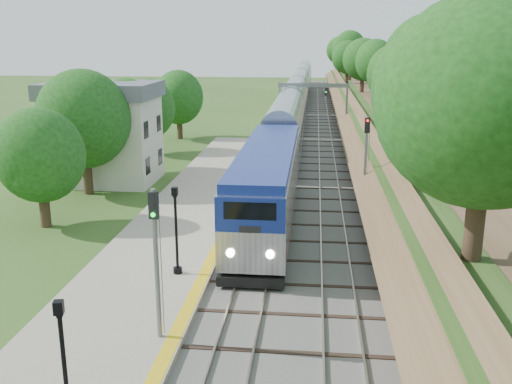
# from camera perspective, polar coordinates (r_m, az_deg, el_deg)

# --- Properties ---
(trackbed) EXTENTS (9.50, 170.00, 0.28)m
(trackbed) POSITION_cam_1_polar(r_m,az_deg,el_deg) (74.61, 5.27, 6.37)
(trackbed) COLOR #4C4944
(trackbed) RESTS_ON ground
(platform) EXTENTS (6.40, 68.00, 0.38)m
(platform) POSITION_cam_1_polar(r_m,az_deg,el_deg) (32.74, -8.54, -4.94)
(platform) COLOR gray
(platform) RESTS_ON ground
(yellow_stripe) EXTENTS (0.55, 68.00, 0.01)m
(yellow_stripe) POSITION_cam_1_polar(r_m,az_deg,el_deg) (32.10, -3.60, -4.84)
(yellow_stripe) COLOR gold
(yellow_stripe) RESTS_ON platform
(embankment) EXTENTS (10.64, 170.00, 11.70)m
(embankment) POSITION_cam_1_polar(r_m,az_deg,el_deg) (74.73, 11.78, 7.60)
(embankment) COLOR brown
(embankment) RESTS_ON ground
(station_building) EXTENTS (8.60, 6.60, 8.00)m
(station_building) POSITION_cam_1_polar(r_m,az_deg,el_deg) (47.39, -14.95, 5.83)
(station_building) COLOR beige
(station_building) RESTS_ON ground
(signal_gantry) EXTENTS (8.40, 0.38, 6.20)m
(signal_gantry) POSITION_cam_1_polar(r_m,az_deg,el_deg) (69.05, 5.71, 9.64)
(signal_gantry) COLOR slate
(signal_gantry) RESTS_ON ground
(trees_behind_platform) EXTENTS (7.82, 53.32, 7.21)m
(trees_behind_platform) POSITION_cam_1_polar(r_m,az_deg,el_deg) (37.73, -15.89, 4.16)
(trees_behind_platform) COLOR #332316
(trees_behind_platform) RESTS_ON ground
(train) EXTENTS (3.22, 128.92, 4.73)m
(train) POSITION_cam_1_polar(r_m,az_deg,el_deg) (87.74, 4.11, 9.25)
(train) COLOR black
(train) RESTS_ON trackbed
(lamppost_mid) EXTENTS (0.41, 0.41, 4.14)m
(lamppost_mid) POSITION_cam_1_polar(r_m,az_deg,el_deg) (17.49, -18.52, -17.08)
(lamppost_mid) COLOR black
(lamppost_mid) RESTS_ON platform
(lamppost_far) EXTENTS (0.42, 0.42, 4.28)m
(lamppost_far) POSITION_cam_1_polar(r_m,az_deg,el_deg) (27.33, -7.96, -4.34)
(lamppost_far) COLOR black
(lamppost_far) RESTS_ON platform
(signal_platform) EXTENTS (0.34, 0.27, 5.80)m
(signal_platform) POSITION_cam_1_polar(r_m,az_deg,el_deg) (21.14, -10.00, -5.56)
(signal_platform) COLOR slate
(signal_platform) RESTS_ON platform
(signal_farside) EXTENTS (0.34, 0.27, 6.28)m
(signal_farside) POSITION_cam_1_polar(r_m,az_deg,el_deg) (38.71, 10.93, 3.87)
(signal_farside) COLOR slate
(signal_farside) RESTS_ON ground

